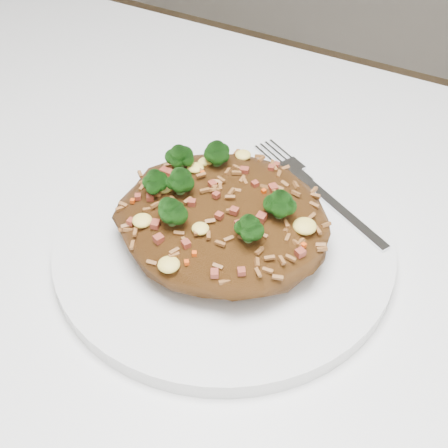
% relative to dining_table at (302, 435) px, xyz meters
% --- Properties ---
extents(dining_table, '(1.20, 0.80, 0.75)m').
position_rel_dining_table_xyz_m(dining_table, '(0.00, 0.00, 0.00)').
color(dining_table, white).
rests_on(dining_table, ground).
extents(plate, '(0.27, 0.27, 0.01)m').
position_rel_dining_table_xyz_m(plate, '(-0.11, 0.07, 0.10)').
color(plate, white).
rests_on(plate, dining_table).
extents(fried_rice, '(0.17, 0.15, 0.06)m').
position_rel_dining_table_xyz_m(fried_rice, '(-0.11, 0.07, 0.13)').
color(fried_rice, brown).
rests_on(fried_rice, plate).
extents(fork, '(0.15, 0.09, 0.00)m').
position_rel_dining_table_xyz_m(fork, '(-0.05, 0.15, 0.11)').
color(fork, silver).
rests_on(fork, plate).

